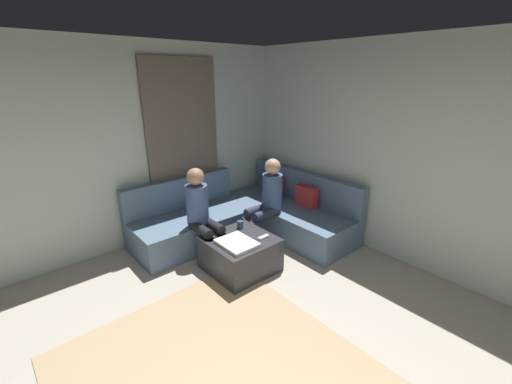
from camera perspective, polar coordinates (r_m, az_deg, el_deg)
The scene contains 10 objects.
wall_back at distance 4.19m, azimuth 29.49°, elevation 4.66°, with size 6.00×0.12×2.70m, color silver.
wall_left at distance 4.47m, azimuth -28.06°, elevation 5.71°, with size 0.12×6.00×2.70m, color silver.
curtain_panel at distance 4.84m, azimuth -12.53°, elevation 7.31°, with size 0.06×1.10×2.50m, color #726659.
sectional_couch at distance 4.84m, azimuth -1.27°, elevation -4.30°, with size 2.10×2.55×0.87m.
ottoman at distance 4.04m, azimuth -2.81°, elevation -10.77°, with size 0.76×0.76×0.42m, color #333338.
folded_blanket at distance 3.79m, azimuth -3.37°, elevation -8.97°, with size 0.44×0.36×0.04m, color white.
coffee_mug at distance 4.17m, azimuth -2.79°, elevation -5.72°, with size 0.08×0.08×0.10m, color #334C72.
game_remote at distance 3.93m, azimuth 1.32°, elevation -7.95°, with size 0.05×0.15×0.02m, color white.
person_on_couch_back at distance 4.50m, azimuth 1.95°, elevation -1.06°, with size 0.30×0.60×1.20m.
person_on_couch_side at distance 4.11m, azimuth -9.55°, elevation -3.42°, with size 0.60×0.30×1.20m.
Camera 1 is at (1.33, -0.93, 2.28)m, focal length 22.74 mm.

